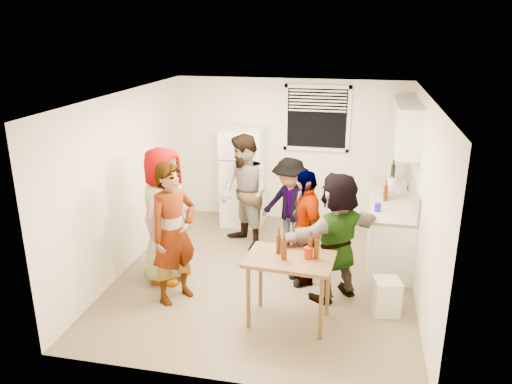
% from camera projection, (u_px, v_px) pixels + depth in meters
% --- Properties ---
extents(room, '(4.00, 4.50, 2.50)m').
position_uv_depth(room, '(265.00, 275.00, 7.03)').
color(room, white).
rests_on(room, ground).
extents(window, '(1.12, 0.10, 1.06)m').
position_uv_depth(window, '(317.00, 118.00, 8.40)').
color(window, white).
rests_on(window, room).
extents(refrigerator, '(0.70, 0.70, 1.70)m').
position_uv_depth(refrigerator, '(244.00, 176.00, 8.64)').
color(refrigerator, white).
rests_on(refrigerator, ground).
extents(counter_lower, '(0.60, 2.20, 0.86)m').
position_uv_depth(counter_lower, '(389.00, 226.00, 7.62)').
color(counter_lower, white).
rests_on(counter_lower, ground).
extents(countertop, '(0.64, 2.22, 0.04)m').
position_uv_depth(countertop, '(391.00, 198.00, 7.48)').
color(countertop, beige).
rests_on(countertop, counter_lower).
extents(backsplash, '(0.03, 2.20, 0.36)m').
position_uv_depth(backsplash, '(412.00, 187.00, 7.36)').
color(backsplash, beige).
rests_on(backsplash, countertop).
extents(upper_cabinets, '(0.34, 1.60, 0.70)m').
position_uv_depth(upper_cabinets, '(406.00, 125.00, 7.30)').
color(upper_cabinets, white).
rests_on(upper_cabinets, room).
extents(kettle, '(0.26, 0.23, 0.19)m').
position_uv_depth(kettle, '(388.00, 198.00, 7.43)').
color(kettle, silver).
rests_on(kettle, countertop).
extents(paper_towel, '(0.13, 0.13, 0.29)m').
position_uv_depth(paper_towel, '(390.00, 197.00, 7.45)').
color(paper_towel, white).
rests_on(paper_towel, countertop).
extents(wine_bottle, '(0.07, 0.07, 0.27)m').
position_uv_depth(wine_bottle, '(392.00, 181.00, 8.25)').
color(wine_bottle, black).
rests_on(wine_bottle, countertop).
extents(beer_bottle_counter, '(0.06, 0.06, 0.23)m').
position_uv_depth(beer_bottle_counter, '(385.00, 201.00, 7.30)').
color(beer_bottle_counter, '#47230C').
rests_on(beer_bottle_counter, countertop).
extents(blue_cup, '(0.09, 0.09, 0.12)m').
position_uv_depth(blue_cup, '(377.00, 211.00, 6.88)').
color(blue_cup, '#1B15D3').
rests_on(blue_cup, countertop).
extents(picture_frame, '(0.02, 0.17, 0.14)m').
position_uv_depth(picture_frame, '(405.00, 184.00, 7.82)').
color(picture_frame, '#D6BF56').
rests_on(picture_frame, countertop).
extents(trash_bin, '(0.36, 0.36, 0.44)m').
position_uv_depth(trash_bin, '(387.00, 294.00, 6.03)').
color(trash_bin, beige).
rests_on(trash_bin, ground).
extents(serving_table, '(1.04, 0.73, 0.84)m').
position_uv_depth(serving_table, '(288.00, 321.00, 5.93)').
color(serving_table, brown).
rests_on(serving_table, ground).
extents(beer_bottle_table, '(0.06, 0.06, 0.23)m').
position_uv_depth(beer_bottle_table, '(284.00, 259.00, 5.63)').
color(beer_bottle_table, '#47230C').
rests_on(beer_bottle_table, serving_table).
extents(red_cup, '(0.10, 0.10, 0.13)m').
position_uv_depth(red_cup, '(308.00, 258.00, 5.66)').
color(red_cup, '#981808').
rests_on(red_cup, serving_table).
extents(guest_grey, '(2.00, 1.24, 0.59)m').
position_uv_depth(guest_grey, '(168.00, 277.00, 6.96)').
color(guest_grey, gray).
rests_on(guest_grey, ground).
extents(guest_stripe, '(1.88, 1.52, 0.43)m').
position_uv_depth(guest_stripe, '(177.00, 298.00, 6.44)').
color(guest_stripe, '#141933').
rests_on(guest_stripe, ground).
extents(guest_back_left, '(1.89, 1.89, 0.68)m').
position_uv_depth(guest_back_left, '(245.00, 246.00, 7.94)').
color(guest_back_left, brown).
rests_on(guest_back_left, ground).
extents(guest_back_right, '(1.54, 1.77, 0.55)m').
position_uv_depth(guest_back_right, '(288.00, 250.00, 7.79)').
color(guest_back_right, '#46464B').
rests_on(guest_back_right, ground).
extents(guest_black, '(1.82, 1.50, 0.39)m').
position_uv_depth(guest_black, '(304.00, 281.00, 6.87)').
color(guest_black, black).
rests_on(guest_black, ground).
extents(guest_orange, '(2.28, 2.29, 0.50)m').
position_uv_depth(guest_orange, '(333.00, 296.00, 6.48)').
color(guest_orange, '#BE5A3D').
rests_on(guest_orange, ground).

